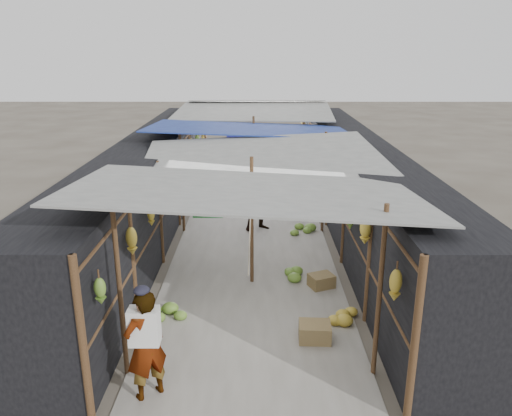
{
  "coord_description": "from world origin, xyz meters",
  "views": [
    {
      "loc": [
        0.09,
        -6.22,
        4.52
      ],
      "look_at": [
        0.08,
        4.06,
        1.25
      ],
      "focal_mm": 35.0,
      "sensor_mm": 36.0,
      "label": 1
    }
  ],
  "objects_px": {
    "black_basin": "(296,212)",
    "vendor_elderly": "(146,345)",
    "crate_near": "(315,332)",
    "vendor_seated": "(295,200)",
    "shopper_blue": "(261,199)"
  },
  "relations": [
    {
      "from": "black_basin",
      "to": "vendor_elderly",
      "type": "bearing_deg",
      "value": -108.24
    },
    {
      "from": "shopper_blue",
      "to": "black_basin",
      "type": "bearing_deg",
      "value": 30.92
    },
    {
      "from": "crate_near",
      "to": "black_basin",
      "type": "bearing_deg",
      "value": 91.42
    },
    {
      "from": "crate_near",
      "to": "shopper_blue",
      "type": "distance_m",
      "value": 5.35
    },
    {
      "from": "shopper_blue",
      "to": "vendor_seated",
      "type": "bearing_deg",
      "value": 34.47
    },
    {
      "from": "black_basin",
      "to": "shopper_blue",
      "type": "height_order",
      "value": "shopper_blue"
    },
    {
      "from": "black_basin",
      "to": "vendor_seated",
      "type": "relative_size",
      "value": 0.68
    },
    {
      "from": "crate_near",
      "to": "vendor_elderly",
      "type": "distance_m",
      "value": 2.84
    },
    {
      "from": "crate_near",
      "to": "vendor_seated",
      "type": "relative_size",
      "value": 0.63
    },
    {
      "from": "black_basin",
      "to": "vendor_seated",
      "type": "height_order",
      "value": "vendor_seated"
    },
    {
      "from": "crate_near",
      "to": "shopper_blue",
      "type": "bearing_deg",
      "value": 102.14
    },
    {
      "from": "crate_near",
      "to": "vendor_seated",
      "type": "height_order",
      "value": "vendor_seated"
    },
    {
      "from": "crate_near",
      "to": "vendor_seated",
      "type": "distance_m",
      "value": 6.66
    },
    {
      "from": "black_basin",
      "to": "vendor_elderly",
      "type": "xyz_separation_m",
      "value": [
        -2.6,
        -7.88,
        0.71
      ]
    },
    {
      "from": "vendor_seated",
      "to": "black_basin",
      "type": "bearing_deg",
      "value": 4.06
    }
  ]
}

